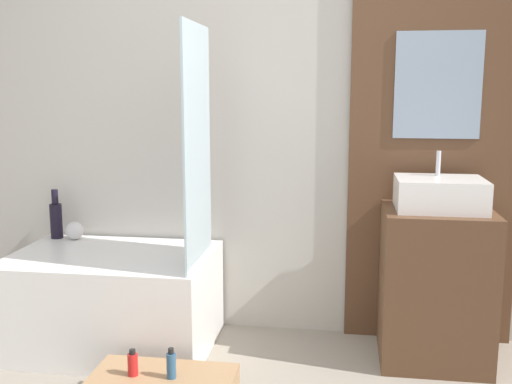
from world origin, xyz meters
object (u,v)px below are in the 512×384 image
(bathtub, at_px, (113,300))
(vase_tall_dark, at_px, (56,218))
(sink, at_px, (440,194))
(vase_round_light, at_px, (74,231))
(bottle_soap_primary, at_px, (133,364))
(bottle_soap_secondary, at_px, (171,365))

(bathtub, distance_m, vase_tall_dark, 0.68)
(bathtub, bearing_deg, sink, 3.38)
(vase_tall_dark, height_order, vase_round_light, vase_tall_dark)
(vase_tall_dark, height_order, bottle_soap_primary, vase_tall_dark)
(vase_round_light, distance_m, bottle_soap_primary, 1.20)
(vase_round_light, relative_size, bottle_soap_secondary, 0.77)
(vase_tall_dark, xyz_separation_m, bottle_soap_secondary, (0.99, -0.93, -0.44))
(sink, xyz_separation_m, bottle_soap_secondary, (-1.24, -0.74, -0.68))
(bottle_soap_secondary, bearing_deg, vase_tall_dark, 136.72)
(vase_round_light, bearing_deg, vase_tall_dark, 171.62)
(vase_tall_dark, bearing_deg, bathtub, -32.00)
(vase_tall_dark, xyz_separation_m, vase_round_light, (0.12, -0.02, -0.07))
(sink, relative_size, bottle_soap_primary, 3.62)
(vase_tall_dark, bearing_deg, vase_round_light, -8.38)
(sink, bearing_deg, bottle_soap_primary, -152.27)
(sink, height_order, vase_round_light, sink)
(bathtub, height_order, bottle_soap_primary, bathtub)
(bottle_soap_secondary, bearing_deg, bottle_soap_primary, 180.00)
(sink, xyz_separation_m, vase_tall_dark, (-2.23, 0.19, -0.24))
(bathtub, height_order, vase_tall_dark, vase_tall_dark)
(sink, bearing_deg, vase_round_light, 175.40)
(bathtub, xyz_separation_m, bottle_soap_secondary, (0.52, -0.64, -0.04))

